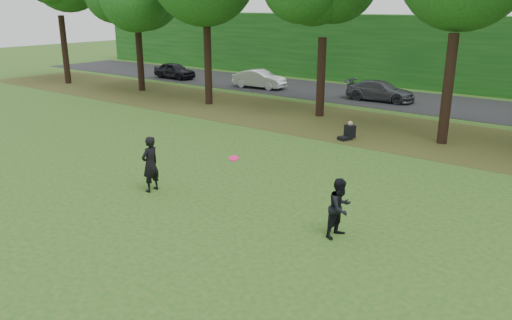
{
  "coord_description": "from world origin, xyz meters",
  "views": [
    {
      "loc": [
        10.16,
        -9.1,
        5.75
      ],
      "look_at": [
        1.58,
        2.21,
        1.3
      ],
      "focal_mm": 35.0,
      "sensor_mm": 36.0,
      "label": 1
    }
  ],
  "objects_px": {
    "player_left": "(150,164)",
    "player_right": "(340,208)",
    "seated_person": "(348,133)",
    "frisbee": "(234,158)"
  },
  "relations": [
    {
      "from": "player_right",
      "to": "frisbee",
      "type": "relative_size",
      "value": 5.15
    },
    {
      "from": "player_left",
      "to": "seated_person",
      "type": "relative_size",
      "value": 2.17
    },
    {
      "from": "player_left",
      "to": "player_right",
      "type": "height_order",
      "value": "player_left"
    },
    {
      "from": "player_right",
      "to": "frisbee",
      "type": "distance_m",
      "value": 3.33
    },
    {
      "from": "player_left",
      "to": "player_right",
      "type": "bearing_deg",
      "value": 93.16
    },
    {
      "from": "player_right",
      "to": "player_left",
      "type": "bearing_deg",
      "value": 105.76
    },
    {
      "from": "frisbee",
      "to": "seated_person",
      "type": "relative_size",
      "value": 0.37
    },
    {
      "from": "player_right",
      "to": "frisbee",
      "type": "xyz_separation_m",
      "value": [
        -3.21,
        -0.36,
        0.81
      ]
    },
    {
      "from": "player_right",
      "to": "seated_person",
      "type": "distance_m",
      "value": 9.83
    },
    {
      "from": "player_left",
      "to": "frisbee",
      "type": "height_order",
      "value": "player_left"
    }
  ]
}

